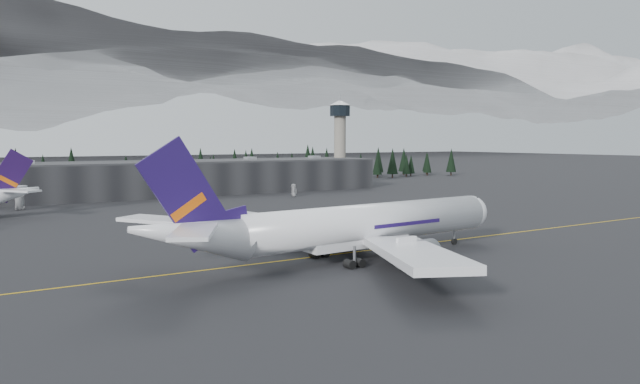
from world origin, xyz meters
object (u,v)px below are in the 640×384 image
terminal (177,178)px  gse_vehicle_a (20,208)px  control_tower (340,133)px  gse_vehicle_b (294,194)px  jet_main (343,227)px

terminal → gse_vehicle_a: bearing=-155.1°
terminal → control_tower: 76.98m
terminal → gse_vehicle_b: 45.89m
terminal → gse_vehicle_b: size_ratio=34.44×
terminal → jet_main: (-11.98, -132.57, -0.42)m
gse_vehicle_b → gse_vehicle_a: bearing=-104.1°
jet_main → gse_vehicle_b: jet_main is taller
terminal → control_tower: size_ratio=4.24×
control_tower → gse_vehicle_a: bearing=-167.7°
gse_vehicle_b → jet_main: bearing=-34.5°
terminal → gse_vehicle_a: terminal is taller
control_tower → gse_vehicle_b: (-41.50, -33.87, -22.61)m
control_tower → jet_main: size_ratio=0.53×
terminal → jet_main: size_ratio=2.26×
terminal → control_tower: bearing=2.3°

